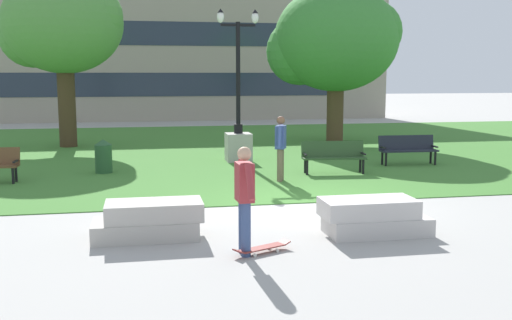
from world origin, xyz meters
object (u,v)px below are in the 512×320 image
object	(u,v)px
skateboard	(262,248)
park_bench_near_left	(408,148)
concrete_block_center	(149,221)
person_bystander_near_lawn	(281,145)
lamp_post_left	(238,131)
concrete_block_left	(373,217)
trash_bin	(103,156)
park_bench_near_right	(333,155)
person_skateboarder	(244,194)

from	to	relation	value
skateboard	park_bench_near_left	xyz separation A→B (m)	(6.31, 8.27, 0.45)
concrete_block_center	person_bystander_near_lawn	size ratio (longest dim) A/B	1.10
lamp_post_left	concrete_block_left	bearing A→B (deg)	-84.39
trash_bin	park_bench_near_right	bearing A→B (deg)	-11.21
concrete_block_center	lamp_post_left	bearing A→B (deg)	71.23
concrete_block_left	skateboard	size ratio (longest dim) A/B	1.88
skateboard	trash_bin	distance (m)	8.91
person_skateboarder	park_bench_near_left	bearing A→B (deg)	51.51
concrete_block_left	park_bench_near_left	xyz separation A→B (m)	(4.16, 7.53, 0.23)
park_bench_near_right	person_bystander_near_lawn	size ratio (longest dim) A/B	1.08
skateboard	park_bench_near_right	bearing A→B (deg)	63.75
concrete_block_center	trash_bin	xyz separation A→B (m)	(-1.18, 7.17, 0.20)
concrete_block_center	person_skateboarder	bearing A→B (deg)	-41.00
park_bench_near_right	trash_bin	world-z (taller)	trash_bin
park_bench_near_right	lamp_post_left	distance (m)	3.69
skateboard	lamp_post_left	world-z (taller)	lamp_post_left
person_skateboarder	trash_bin	world-z (taller)	person_skateboarder
trash_bin	person_skateboarder	bearing A→B (deg)	-72.67
concrete_block_center	person_bystander_near_lawn	distance (m)	6.08
skateboard	park_bench_near_left	distance (m)	10.42
person_skateboarder	lamp_post_left	xyz separation A→B (m)	(1.53, 10.03, 0.04)
skateboard	lamp_post_left	xyz separation A→B (m)	(1.24, 10.01, 0.92)
park_bench_near_right	person_bystander_near_lawn	bearing A→B (deg)	-151.54
person_skateboarder	park_bench_near_left	size ratio (longest dim) A/B	0.94
person_bystander_near_lawn	park_bench_near_left	bearing A→B (deg)	24.71
park_bench_near_left	park_bench_near_right	bearing A→B (deg)	-157.79
concrete_block_left	park_bench_near_right	world-z (taller)	park_bench_near_right
park_bench_near_left	park_bench_near_right	xyz separation A→B (m)	(-2.79, -1.14, 0.00)
person_bystander_near_lawn	person_skateboarder	bearing A→B (deg)	-108.14
concrete_block_center	concrete_block_left	size ratio (longest dim) A/B	0.99
skateboard	park_bench_near_left	bearing A→B (deg)	52.66
park_bench_near_right	trash_bin	size ratio (longest dim) A/B	1.92
concrete_block_center	park_bench_near_right	bearing A→B (deg)	48.29
skateboard	lamp_post_left	distance (m)	10.13
concrete_block_center	concrete_block_left	world-z (taller)	same
park_bench_near_left	trash_bin	world-z (taller)	trash_bin
lamp_post_left	concrete_block_center	bearing A→B (deg)	-108.77
concrete_block_left	lamp_post_left	size ratio (longest dim) A/B	0.39
lamp_post_left	trash_bin	world-z (taller)	lamp_post_left
concrete_block_left	trash_bin	distance (m)	9.19
park_bench_near_left	lamp_post_left	distance (m)	5.38
park_bench_near_left	trash_bin	size ratio (longest dim) A/B	1.89
lamp_post_left	trash_bin	bearing A→B (deg)	-158.96
skateboard	person_bystander_near_lawn	world-z (taller)	person_bystander_near_lawn
concrete_block_center	lamp_post_left	distance (m)	9.29
park_bench_near_left	person_bystander_near_lawn	size ratio (longest dim) A/B	1.06
skateboard	trash_bin	size ratio (longest dim) A/B	1.05
park_bench_near_right	skateboard	bearing A→B (deg)	-116.25
skateboard	park_bench_near_right	size ratio (longest dim) A/B	0.55
person_skateboarder	person_bystander_near_lawn	distance (m)	6.52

